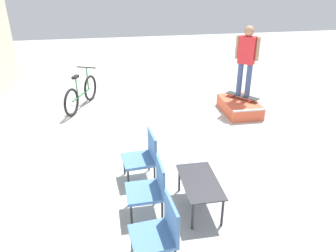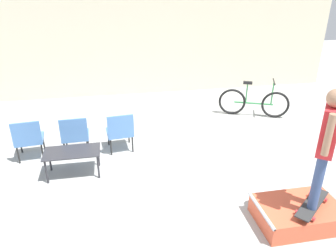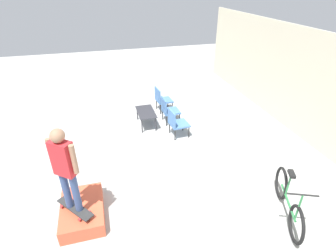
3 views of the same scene
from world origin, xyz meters
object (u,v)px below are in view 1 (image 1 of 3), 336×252
skateboard_on_ramp (242,96)px  person_skater (247,56)px  skate_ramp_box (240,107)px  patio_chair_left (160,230)px  bicycle (81,94)px  patio_chair_center (150,187)px  coffee_table (200,184)px  patio_chair_right (144,155)px

skateboard_on_ramp → person_skater: (-0.00, 0.00, 1.01)m
skate_ramp_box → patio_chair_left: 4.98m
skateboard_on_ramp → bicycle: bearing=38.2°
skateboard_on_ramp → patio_chair_center: 4.42m
skate_ramp_box → coffee_table: (-3.33, 1.93, 0.27)m
coffee_table → skateboard_on_ramp: bearing=-30.4°
person_skater → coffee_table: person_skater is taller
coffee_table → bicycle: (4.34, 1.97, -0.05)m
patio_chair_left → person_skater: bearing=141.6°
coffee_table → skate_ramp_box: bearing=-30.1°
person_skater → patio_chair_left: person_skater is taller
patio_chair_left → patio_chair_center: same height
patio_chair_left → coffee_table: bearing=134.2°
skate_ramp_box → patio_chair_right: bearing=132.4°
patio_chair_left → patio_chair_center: (0.88, -0.00, 0.00)m
person_skater → patio_chair_center: size_ratio=1.99×
person_skater → patio_chair_center: 4.51m
patio_chair_center → patio_chair_right: bearing=178.4°
patio_chair_center → skateboard_on_ramp: bearing=139.7°
person_skater → coffee_table: size_ratio=1.72×
patio_chair_center → skate_ramp_box: bearing=139.6°
person_skater → bicycle: (0.89, 3.99, -1.03)m
patio_chair_center → bicycle: (4.34, 1.24, -0.10)m
person_skater → patio_chair_right: size_ratio=1.99×
bicycle → patio_chair_left: bearing=-144.3°
coffee_table → patio_chair_center: patio_chair_center is taller
skateboard_on_ramp → patio_chair_left: patio_chair_left is taller
skate_ramp_box → patio_chair_left: size_ratio=1.44×
person_skater → skateboard_on_ramp: bearing=-52.2°
skate_ramp_box → skateboard_on_ramp: skateboard_on_ramp is taller
person_skater → patio_chair_center: person_skater is taller
coffee_table → bicycle: bicycle is taller
patio_chair_center → bicycle: size_ratio=0.51×
patio_chair_right → bicycle: size_ratio=0.51×
skateboard_on_ramp → patio_chair_right: bearing=93.6°
coffee_table → patio_chair_right: bearing=39.4°
skateboard_on_ramp → patio_chair_left: (-4.32, 2.76, 0.08)m
skate_ramp_box → coffee_table: 3.86m
patio_chair_left → skateboard_on_ramp: bearing=141.6°
patio_chair_center → patio_chair_right: size_ratio=1.00×
patio_chair_center → bicycle: bicycle is taller
patio_chair_left → patio_chair_center: bearing=174.1°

